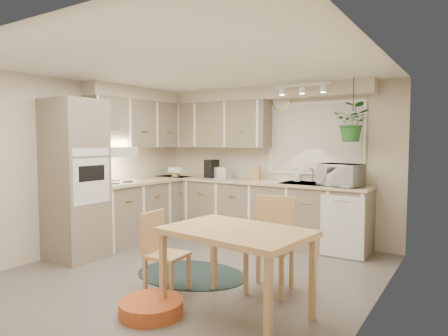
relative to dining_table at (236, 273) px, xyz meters
The scene contains 35 objects.
floor 1.31m from the dining_table, 143.61° to the left, with size 4.20×4.20×0.00m, color #5F5853.
ceiling 2.36m from the dining_table, 143.61° to the left, with size 4.20×4.20×0.00m, color white.
wall_back 3.12m from the dining_table, 109.44° to the left, with size 4.00×0.04×2.40m, color beige.
wall_front 1.87m from the dining_table, 126.36° to the right, with size 4.00×0.04×2.40m, color beige.
wall_left 3.20m from the dining_table, 166.18° to the left, with size 0.04×4.20×2.40m, color beige.
wall_right 1.48m from the dining_table, 36.51° to the left, with size 0.04×4.20×2.40m, color beige.
base_cab_left 3.15m from the dining_table, 149.16° to the left, with size 0.60×1.85×0.90m, color gray.
base_cab_back 2.81m from the dining_table, 115.34° to the left, with size 3.60×0.60×0.90m, color gray.
counter_left 3.18m from the dining_table, 149.06° to the left, with size 0.64×1.89×0.04m, color #C5B78F.
counter_back 2.85m from the dining_table, 115.43° to the left, with size 3.64×0.64×0.04m, color #C5B78F.
oven_stack 2.78m from the dining_table, behind, with size 0.65×0.65×2.10m, color gray.
wall_oven_face 2.47m from the dining_table, behind, with size 0.02×0.56×0.58m, color silver.
upper_cab_left 3.61m from the dining_table, 148.41° to the left, with size 0.35×2.00×0.75m, color gray.
upper_cab_back 3.63m from the dining_table, 126.93° to the left, with size 2.00×0.35×0.75m, color gray.
soffit_left 3.85m from the dining_table, 148.63° to the left, with size 0.30×2.00×0.20m, color beige.
soffit_back 3.51m from the dining_table, 114.09° to the left, with size 3.60×0.30×0.20m, color beige.
cooktop 2.93m from the dining_table, 158.83° to the left, with size 0.52×0.58×0.02m, color silver.
range_hood 3.06m from the dining_table, 158.97° to the left, with size 0.40×0.60×0.14m, color silver.
window_blinds 3.07m from the dining_table, 96.14° to the left, with size 1.40×0.02×1.00m, color silver.
window_frame 3.08m from the dining_table, 96.12° to the left, with size 1.50×0.02×1.10m, color white.
sink 2.61m from the dining_table, 96.79° to the left, with size 0.70×0.48×0.10m, color #B2B6BA.
dishwasher_front 2.25m from the dining_table, 82.39° to the left, with size 0.58×0.01×0.83m, color silver.
track_light_bar 3.01m from the dining_table, 97.52° to the left, with size 0.80×0.04×0.04m, color silver.
wall_clock 3.44m from the dining_table, 106.88° to the left, with size 0.30×0.30×0.03m, color #DDC24E.
dining_table is the anchor object (origin of this frame).
chair_left 0.89m from the dining_table, behind, with size 0.39×0.39×0.83m, color tan.
chair_back 0.69m from the dining_table, 90.49° to the left, with size 0.46×0.46×0.97m, color tan.
braided_rug 1.26m from the dining_table, 146.83° to the left, with size 1.34×1.00×0.01m, color black.
pet_bed 0.83m from the dining_table, 148.79° to the right, with size 0.58×0.58×0.13m, color #B83F24.
microwave 2.56m from the dining_table, 85.22° to the left, with size 0.56×0.31×0.38m, color silver.
soap_bottle 2.80m from the dining_table, 100.99° to the left, with size 0.09×0.21×0.09m, color silver.
hanging_plant 2.81m from the dining_table, 81.66° to the left, with size 0.47×0.52×0.40m, color #286429.
coffee_maker 3.30m from the dining_table, 128.06° to the left, with size 0.17×0.21×0.30m, color black.
toaster 3.19m from the dining_table, 124.96° to the left, with size 0.30×0.17×0.18m, color #B2B6BA.
knife_block 2.91m from the dining_table, 114.16° to the left, with size 0.11×0.11×0.23m, color tan.
Camera 1 is at (2.77, -3.73, 1.57)m, focal length 32.00 mm.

